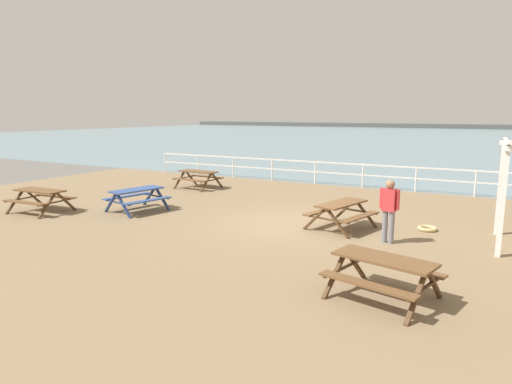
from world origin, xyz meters
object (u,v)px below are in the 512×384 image
Objects in this scene: picnic_table_mid_centre at (40,195)px; visitor at (389,207)px; picnic_table_far_right at (341,209)px; picnic_table_near_left at (384,268)px; picnic_table_far_left at (198,175)px; picnic_table_near_right at (137,194)px.

visitor reaches higher than picnic_table_mid_centre.
picnic_table_far_right is at bearing 12.86° from picnic_table_mid_centre.
picnic_table_near_left and picnic_table_far_left have the same top height.
picnic_table_far_right is 1.78m from visitor.
picnic_table_near_right is 1.25× the size of visitor.
picnic_table_near_right is 1.08× the size of picnic_table_far_left.
picnic_table_far_right is 1.27× the size of visitor.
visitor is at bearing -103.88° from picnic_table_far_right.
picnic_table_far_right is at bearing 71.65° from visitor.
picnic_table_far_right is (-2.28, 4.47, 0.00)m from picnic_table_near_left.
visitor is at bearing -75.79° from picnic_table_near_right.
picnic_table_near_left is 13.16m from picnic_table_far_left.
picnic_table_mid_centre and picnic_table_far_left have the same top height.
picnic_table_far_left is (-1.04, 4.94, 0.00)m from picnic_table_near_right.
picnic_table_near_left is 1.26× the size of visitor.
picnic_table_far_left is at bearing 78.25° from picnic_table_far_right.
picnic_table_far_left and picnic_table_far_right have the same top height.
picnic_table_near_left and picnic_table_near_right have the same top height.
picnic_table_far_right is at bearing -68.65° from picnic_table_near_right.
picnic_table_far_left is 8.81m from picnic_table_far_right.
picnic_table_mid_centre is at bearing 109.67° from visitor.
picnic_table_far_left is at bearing 23.93° from picnic_table_near_right.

